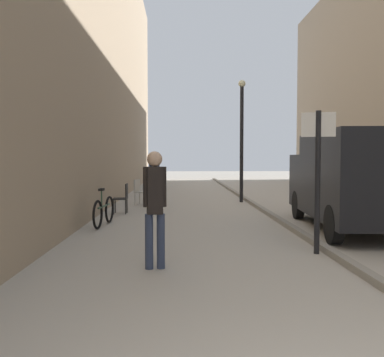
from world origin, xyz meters
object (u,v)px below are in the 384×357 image
at_px(cafe_chair_near_window, 140,190).
at_px(cafe_chair_by_doorway, 123,196).
at_px(bicycle_leaning, 104,211).
at_px(lamp_post, 242,133).
at_px(pedestrian_main_foreground, 154,178).
at_px(delivery_van, 353,178).
at_px(pedestrian_mid_block, 155,201).
at_px(street_sign_post, 318,169).

bearing_deg(cafe_chair_near_window, cafe_chair_by_doorway, 16.07).
bearing_deg(bicycle_leaning, lamp_post, 58.46).
distance_m(cafe_chair_near_window, cafe_chair_by_doorway, 2.55).
xyz_separation_m(pedestrian_main_foreground, lamp_post, (3.29, 2.06, 1.68)).
distance_m(delivery_van, lamp_post, 6.83).
distance_m(pedestrian_main_foreground, cafe_chair_near_window, 1.55).
bearing_deg(pedestrian_mid_block, pedestrian_main_foreground, 84.49).
distance_m(delivery_van, street_sign_post, 3.00).
bearing_deg(delivery_van, pedestrian_mid_block, -138.72).
bearing_deg(pedestrian_main_foreground, street_sign_post, 106.77).
distance_m(bicycle_leaning, cafe_chair_near_window, 4.93).
bearing_deg(pedestrian_main_foreground, lamp_post, -157.31).
distance_m(delivery_van, cafe_chair_near_window, 8.07).
height_order(pedestrian_main_foreground, pedestrian_mid_block, pedestrian_mid_block).
relative_size(bicycle_leaning, cafe_chair_near_window, 1.88).
distance_m(lamp_post, cafe_chair_near_window, 4.54).
relative_size(street_sign_post, bicycle_leaning, 1.47).
distance_m(pedestrian_main_foreground, bicycle_leaning, 3.80).
height_order(pedestrian_main_foreground, cafe_chair_near_window, pedestrian_main_foreground).
bearing_deg(pedestrian_main_foreground, bicycle_leaning, 63.76).
bearing_deg(lamp_post, cafe_chair_near_window, -169.43).
bearing_deg(street_sign_post, bicycle_leaning, -20.59).
relative_size(pedestrian_main_foreground, lamp_post, 0.38).
relative_size(street_sign_post, cafe_chair_near_window, 2.77).
relative_size(delivery_van, street_sign_post, 2.02).
xyz_separation_m(pedestrian_main_foreground, pedestrian_mid_block, (0.47, -7.80, 0.03)).
distance_m(lamp_post, bicycle_leaning, 7.51).
xyz_separation_m(street_sign_post, cafe_chair_near_window, (-3.98, 8.18, -1.00)).
xyz_separation_m(delivery_van, bicycle_leaning, (-6.12, 0.80, -0.88)).
height_order(delivery_van, cafe_chair_near_window, delivery_van).
relative_size(delivery_van, lamp_post, 1.11).
xyz_separation_m(pedestrian_mid_block, cafe_chair_by_doorway, (-1.37, 6.59, -0.52)).
relative_size(pedestrian_main_foreground, cafe_chair_near_window, 1.92).
bearing_deg(lamp_post, pedestrian_mid_block, -105.99).
height_order(pedestrian_main_foreground, street_sign_post, street_sign_post).
xyz_separation_m(street_sign_post, bicycle_leaning, (-4.44, 3.27, -1.16)).
height_order(street_sign_post, cafe_chair_near_window, street_sign_post).
relative_size(cafe_chair_near_window, cafe_chair_by_doorway, 1.00).
relative_size(delivery_van, bicycle_leaning, 2.98).
height_order(pedestrian_main_foreground, lamp_post, lamp_post).
relative_size(pedestrian_main_foreground, delivery_van, 0.34).
relative_size(pedestrian_mid_block, cafe_chair_near_window, 1.97).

